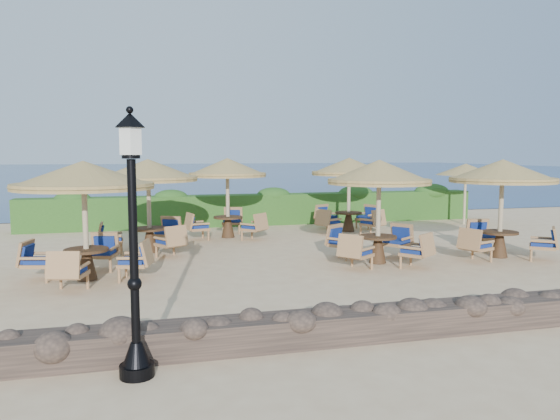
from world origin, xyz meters
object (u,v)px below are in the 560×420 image
at_px(cafe_set_3, 148,185).
at_px(cafe_set_1, 379,194).
at_px(extra_parasol, 466,170).
at_px(cafe_set_0, 84,196).
at_px(cafe_set_4, 228,182).
at_px(lamp_post, 134,256).
at_px(cafe_set_5, 349,182).
at_px(cafe_set_2, 502,187).

bearing_deg(cafe_set_3, cafe_set_1, -28.36).
relative_size(extra_parasol, cafe_set_3, 0.86).
bearing_deg(cafe_set_0, cafe_set_3, 65.31).
bearing_deg(cafe_set_3, cafe_set_4, 39.80).
height_order(lamp_post, cafe_set_1, lamp_post).
xyz_separation_m(lamp_post, extra_parasol, (12.60, 12.00, 0.62)).
distance_m(extra_parasol, cafe_set_3, 12.62).
xyz_separation_m(cafe_set_0, cafe_set_3, (1.44, 3.13, 0.02)).
bearing_deg(cafe_set_5, extra_parasol, 7.74).
bearing_deg(lamp_post, cafe_set_4, 74.87).
bearing_deg(cafe_set_5, cafe_set_2, -69.06).
xyz_separation_m(cafe_set_4, cafe_set_5, (4.42, 0.27, -0.06)).
bearing_deg(cafe_set_1, extra_parasol, 43.16).
relative_size(extra_parasol, cafe_set_2, 0.85).
relative_size(cafe_set_1, cafe_set_5, 0.95).
relative_size(extra_parasol, cafe_set_1, 0.90).
bearing_deg(cafe_set_5, cafe_set_1, -104.30).
relative_size(cafe_set_2, cafe_set_4, 1.03).
bearing_deg(cafe_set_4, extra_parasol, 5.79).
height_order(cafe_set_2, cafe_set_5, same).
bearing_deg(cafe_set_3, cafe_set_5, 19.12).
distance_m(cafe_set_3, cafe_set_4, 3.39).
bearing_deg(cafe_set_0, extra_parasol, 24.67).
bearing_deg(cafe_set_2, lamp_post, -149.13).
bearing_deg(cafe_set_4, cafe_set_1, -59.81).
xyz_separation_m(cafe_set_0, cafe_set_4, (4.04, 5.30, -0.03)).
height_order(cafe_set_1, cafe_set_5, same).
height_order(extra_parasol, cafe_set_5, cafe_set_5).
xyz_separation_m(cafe_set_1, cafe_set_5, (1.39, 5.47, 0.02)).
distance_m(cafe_set_2, cafe_set_5, 5.98).
relative_size(lamp_post, cafe_set_0, 1.08).
height_order(cafe_set_4, cafe_set_5, same).
relative_size(extra_parasol, cafe_set_4, 0.88).
bearing_deg(cafe_set_2, cafe_set_1, 178.15).
relative_size(cafe_set_0, cafe_set_4, 1.12).
bearing_deg(cafe_set_5, cafe_set_0, -146.67).
relative_size(cafe_set_0, cafe_set_3, 1.09).
bearing_deg(cafe_set_3, cafe_set_0, -114.69).
distance_m(lamp_post, cafe_set_5, 13.51).
xyz_separation_m(cafe_set_0, cafe_set_1, (7.07, 0.09, -0.11)).
bearing_deg(cafe_set_4, cafe_set_3, -140.20).
xyz_separation_m(cafe_set_1, cafe_set_4, (-3.03, 5.21, 0.08)).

